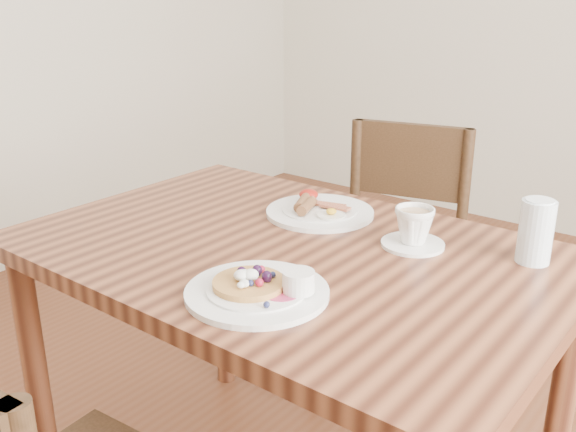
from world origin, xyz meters
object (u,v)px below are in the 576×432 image
Objects in this scene: chair_far at (395,252)px; teacup_saucer at (414,229)px; water_glass at (536,232)px; dining_table at (288,286)px; breakfast_plate at (318,210)px; pancake_plate at (260,289)px.

teacup_saucer is at bearing 107.71° from chair_far.
teacup_saucer is 1.05× the size of water_glass.
chair_far is at bearing 97.25° from dining_table.
teacup_saucer is (0.28, -0.04, 0.03)m from breakfast_plate.
breakfast_plate is at bearing 107.81° from dining_table.
water_glass is at bearing 17.68° from teacup_saucer.
water_glass is at bearing 53.54° from pancake_plate.
chair_far is 3.26× the size of breakfast_plate.
breakfast_plate is at bearing 78.15° from chair_far.
water_glass is at bearing 128.56° from chair_far.
dining_table is 4.44× the size of pancake_plate.
pancake_plate is (0.19, -0.88, 0.27)m from chair_far.
teacup_saucer is at bearing -162.32° from water_glass.
pancake_plate is 1.93× the size of teacup_saucer.
dining_table is at bearing 115.89° from pancake_plate.
chair_far is 0.65m from teacup_saucer.
dining_table is 0.25m from breakfast_plate.
breakfast_plate is at bearing 112.09° from pancake_plate.
pancake_plate is at bearing -126.46° from water_glass.
teacup_saucer is at bearing 74.46° from pancake_plate.
water_glass is (0.45, 0.25, 0.17)m from dining_table.
teacup_saucer is 0.25m from water_glass.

